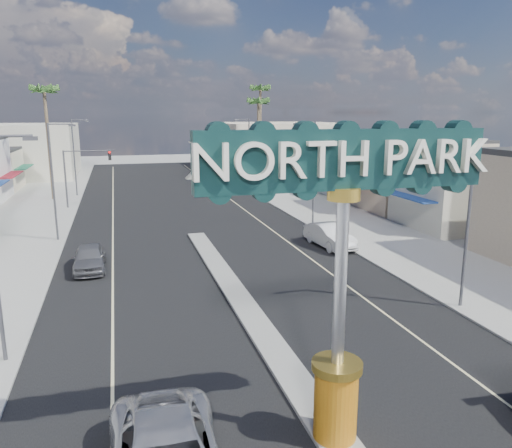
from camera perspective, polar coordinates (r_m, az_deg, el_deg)
ground at (r=41.79m, az=-7.11°, el=-0.95°), size 160.00×160.00×0.00m
road at (r=41.79m, az=-7.11°, el=-0.94°), size 20.00×120.00×0.01m
median_island at (r=26.73m, az=-1.86°, el=-8.57°), size 1.30×30.00×0.16m
sidewalk_left at (r=42.15m, az=-26.28°, el=-1.98°), size 8.00×120.00×0.12m
sidewalk_right at (r=45.90m, az=10.43°, el=0.24°), size 8.00×120.00×0.12m
storefront_row_right at (r=61.40m, az=13.67°, el=5.97°), size 12.00×42.00×6.00m
backdrop_far_left at (r=86.91m, az=-26.53°, el=7.52°), size 20.00×20.00×8.00m
backdrop_far_right at (r=89.85m, az=2.51°, el=8.95°), size 20.00×20.00×8.00m
gateway_sign at (r=14.07m, az=9.77°, el=-3.27°), size 8.20×1.50×9.15m
traffic_signal_left at (r=54.58m, az=-19.14°, el=6.18°), size 5.09×0.45×6.00m
traffic_signal_right at (r=56.53m, az=-0.10°, el=7.07°), size 5.09×0.45×6.00m
streetlight_l_mid at (r=40.74m, az=-22.03°, el=5.12°), size 2.03×0.22×9.00m
streetlight_l_far at (r=62.55m, az=-19.94°, el=7.59°), size 2.03×0.22×9.00m
streetlight_r_near at (r=26.40m, az=22.90°, el=1.43°), size 2.03×0.22×9.00m
streetlight_r_mid at (r=43.65m, az=6.45°, el=6.40°), size 2.03×0.22×9.00m
streetlight_r_far at (r=64.49m, az=-0.95°, el=8.46°), size 2.03×0.22×9.00m
palm_left_far at (r=60.66m, az=-23.02°, el=13.31°), size 2.60×2.60×13.10m
palm_right_mid at (r=68.86m, az=0.29°, el=13.34°), size 2.60×2.60×12.10m
palm_right_far at (r=75.22m, az=0.51°, el=14.64°), size 2.60×2.60×14.10m
car_parked_left at (r=33.17m, az=-18.52°, el=-3.66°), size 1.96×4.78×1.62m
car_parked_right at (r=37.25m, az=8.41°, el=-1.31°), size 2.31×5.34×1.71m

